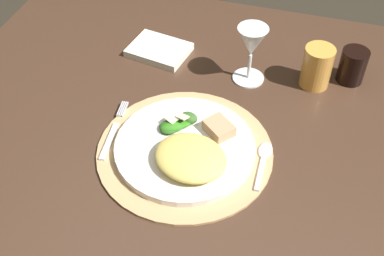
{
  "coord_description": "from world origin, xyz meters",
  "views": [
    {
      "loc": [
        0.13,
        -0.66,
        1.47
      ],
      "look_at": [
        -0.07,
        0.02,
        0.76
      ],
      "focal_mm": 46.32,
      "sensor_mm": 36.0,
      "label": 1
    }
  ],
  "objects_px": {
    "fork": "(113,132)",
    "napkin": "(159,50)",
    "wine_glass": "(254,45)",
    "spoon": "(264,157)",
    "dark_tumbler": "(353,66)",
    "amber_tumbler": "(317,67)",
    "dinner_plate": "(185,147)",
    "dining_table": "(222,181)"
  },
  "relations": [
    {
      "from": "napkin",
      "to": "spoon",
      "type": "bearing_deg",
      "value": -40.91
    },
    {
      "from": "dining_table",
      "to": "dark_tumbler",
      "type": "xyz_separation_m",
      "value": [
        0.22,
        0.29,
        0.14
      ]
    },
    {
      "from": "fork",
      "to": "dark_tumbler",
      "type": "distance_m",
      "value": 0.56
    },
    {
      "from": "amber_tumbler",
      "to": "dark_tumbler",
      "type": "xyz_separation_m",
      "value": [
        0.08,
        0.04,
        -0.01
      ]
    },
    {
      "from": "dining_table",
      "to": "dark_tumbler",
      "type": "height_order",
      "value": "dark_tumbler"
    },
    {
      "from": "dinner_plate",
      "to": "napkin",
      "type": "xyz_separation_m",
      "value": [
        -0.16,
        0.29,
        -0.0
      ]
    },
    {
      "from": "spoon",
      "to": "napkin",
      "type": "relative_size",
      "value": 0.91
    },
    {
      "from": "dinner_plate",
      "to": "dark_tumbler",
      "type": "distance_m",
      "value": 0.44
    },
    {
      "from": "dining_table",
      "to": "spoon",
      "type": "height_order",
      "value": "spoon"
    },
    {
      "from": "wine_glass",
      "to": "spoon",
      "type": "bearing_deg",
      "value": -71.98
    },
    {
      "from": "fork",
      "to": "napkin",
      "type": "distance_m",
      "value": 0.29
    },
    {
      "from": "fork",
      "to": "wine_glass",
      "type": "height_order",
      "value": "wine_glass"
    },
    {
      "from": "dining_table",
      "to": "fork",
      "type": "bearing_deg",
      "value": -172.86
    },
    {
      "from": "dining_table",
      "to": "amber_tumbler",
      "type": "relative_size",
      "value": 13.62
    },
    {
      "from": "spoon",
      "to": "napkin",
      "type": "height_order",
      "value": "napkin"
    },
    {
      "from": "fork",
      "to": "dark_tumbler",
      "type": "xyz_separation_m",
      "value": [
        0.45,
        0.32,
        0.03
      ]
    },
    {
      "from": "amber_tumbler",
      "to": "dark_tumbler",
      "type": "relative_size",
      "value": 1.21
    },
    {
      "from": "spoon",
      "to": "amber_tumbler",
      "type": "relative_size",
      "value": 1.3
    },
    {
      "from": "dining_table",
      "to": "wine_glass",
      "type": "relative_size",
      "value": 9.62
    },
    {
      "from": "fork",
      "to": "amber_tumbler",
      "type": "height_order",
      "value": "amber_tumbler"
    },
    {
      "from": "fork",
      "to": "napkin",
      "type": "xyz_separation_m",
      "value": [
        -0.0,
        0.29,
        0.0
      ]
    },
    {
      "from": "fork",
      "to": "dark_tumbler",
      "type": "relative_size",
      "value": 2.11
    },
    {
      "from": "dinner_plate",
      "to": "spoon",
      "type": "distance_m",
      "value": 0.16
    },
    {
      "from": "dinner_plate",
      "to": "fork",
      "type": "distance_m",
      "value": 0.16
    },
    {
      "from": "spoon",
      "to": "dark_tumbler",
      "type": "height_order",
      "value": "dark_tumbler"
    },
    {
      "from": "napkin",
      "to": "amber_tumbler",
      "type": "relative_size",
      "value": 1.43
    },
    {
      "from": "spoon",
      "to": "wine_glass",
      "type": "xyz_separation_m",
      "value": [
        -0.08,
        0.24,
        0.09
      ]
    },
    {
      "from": "wine_glass",
      "to": "napkin",
      "type": "bearing_deg",
      "value": 171.71
    },
    {
      "from": "spoon",
      "to": "dark_tumbler",
      "type": "bearing_deg",
      "value": 64.39
    },
    {
      "from": "fork",
      "to": "amber_tumbler",
      "type": "distance_m",
      "value": 0.47
    },
    {
      "from": "dining_table",
      "to": "dinner_plate",
      "type": "xyz_separation_m",
      "value": [
        -0.07,
        -0.03,
        0.12
      ]
    },
    {
      "from": "spoon",
      "to": "dark_tumbler",
      "type": "distance_m",
      "value": 0.33
    },
    {
      "from": "fork",
      "to": "dining_table",
      "type": "bearing_deg",
      "value": 7.14
    },
    {
      "from": "fork",
      "to": "spoon",
      "type": "xyz_separation_m",
      "value": [
        0.31,
        0.02,
        0.0
      ]
    },
    {
      "from": "spoon",
      "to": "dinner_plate",
      "type": "bearing_deg",
      "value": -170.8
    },
    {
      "from": "fork",
      "to": "napkin",
      "type": "bearing_deg",
      "value": 90.33
    },
    {
      "from": "napkin",
      "to": "dark_tumbler",
      "type": "relative_size",
      "value": 1.74
    },
    {
      "from": "fork",
      "to": "spoon",
      "type": "relative_size",
      "value": 1.34
    },
    {
      "from": "wine_glass",
      "to": "amber_tumbler",
      "type": "height_order",
      "value": "wine_glass"
    },
    {
      "from": "dinner_plate",
      "to": "napkin",
      "type": "relative_size",
      "value": 2.0
    },
    {
      "from": "dining_table",
      "to": "fork",
      "type": "height_order",
      "value": "fork"
    },
    {
      "from": "napkin",
      "to": "dark_tumbler",
      "type": "bearing_deg",
      "value": 3.62
    }
  ]
}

